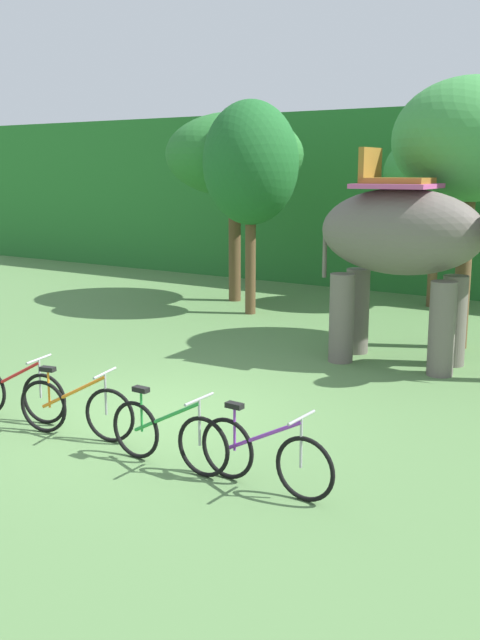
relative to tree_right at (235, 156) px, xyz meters
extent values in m
plane|color=#567F47|center=(4.20, -8.36, -3.75)|extent=(80.00, 80.00, 0.00)
cube|color=#28702D|center=(4.20, 6.48, -1.22)|extent=(36.00, 6.00, 5.06)
cylinder|color=brown|center=(0.00, 0.00, -2.34)|extent=(0.32, 0.32, 2.82)
ellipsoid|color=#28702D|center=(0.00, 0.00, 0.02)|extent=(3.52, 3.52, 2.12)
cylinder|color=brown|center=(1.32, -1.29, -2.61)|extent=(0.25, 0.25, 2.27)
ellipsoid|color=#1E6028|center=(1.32, -1.29, -0.19)|extent=(2.23, 2.23, 2.85)
cylinder|color=brown|center=(4.63, 2.04, -2.55)|extent=(0.24, 0.24, 2.40)
ellipsoid|color=#3D8E42|center=(4.63, 2.04, -0.42)|extent=(2.63, 2.63, 2.05)
cylinder|color=brown|center=(6.57, -1.95, -2.29)|extent=(0.30, 0.30, 2.92)
ellipsoid|color=#3D8E42|center=(6.57, -1.95, 0.20)|extent=(2.90, 2.90, 2.28)
ellipsoid|color=#665E56|center=(5.98, -3.74, -1.40)|extent=(2.98, 1.56, 1.50)
cylinder|color=#665E56|center=(6.86, -3.31, -2.95)|extent=(0.44, 0.44, 1.60)
cylinder|color=#665E56|center=(6.90, -4.08, -2.95)|extent=(0.44, 0.44, 1.60)
cylinder|color=#665E56|center=(5.06, -3.41, -2.95)|extent=(0.44, 0.44, 1.60)
cylinder|color=#665E56|center=(5.11, -4.18, -2.95)|extent=(0.44, 0.44, 1.60)
cube|color=#BF4C8C|center=(5.88, -3.75, -0.62)|extent=(1.37, 1.40, 0.08)
cube|color=olive|center=(5.88, -3.75, -0.53)|extent=(1.15, 0.96, 0.10)
cube|color=olive|center=(5.38, -3.78, -0.25)|extent=(0.15, 0.90, 0.56)
cylinder|color=#665E56|center=(4.56, -3.83, -1.85)|extent=(0.08, 0.08, 0.90)
torus|color=black|center=(3.20, -9.43, -3.39)|extent=(0.71, 0.19, 0.71)
cylinder|color=red|center=(2.69, -9.53, -3.14)|extent=(0.96, 0.23, 0.54)
cylinder|color=#9E9EA3|center=(3.15, -9.44, -3.11)|extent=(0.03, 0.03, 0.55)
cylinder|color=#9E9EA3|center=(3.15, -9.44, -2.84)|extent=(0.13, 0.52, 0.03)
torus|color=black|center=(3.46, -9.66, -3.39)|extent=(0.70, 0.20, 0.71)
torus|color=black|center=(4.43, -9.45, -3.39)|extent=(0.70, 0.20, 0.71)
cylinder|color=orange|center=(3.92, -9.56, -3.14)|extent=(0.96, 0.26, 0.54)
cylinder|color=orange|center=(3.55, -9.64, -3.13)|extent=(0.03, 0.03, 0.52)
cube|color=black|center=(3.55, -9.64, -2.87)|extent=(0.22, 0.14, 0.06)
cylinder|color=#9E9EA3|center=(4.38, -9.46, -3.11)|extent=(0.03, 0.03, 0.55)
cylinder|color=#9E9EA3|center=(4.38, -9.46, -2.84)|extent=(0.15, 0.51, 0.03)
torus|color=black|center=(5.06, -9.66, -3.39)|extent=(0.71, 0.05, 0.71)
torus|color=black|center=(6.06, -9.66, -3.39)|extent=(0.71, 0.05, 0.71)
cylinder|color=green|center=(5.53, -9.66, -3.14)|extent=(0.97, 0.05, 0.54)
cylinder|color=green|center=(5.16, -9.66, -3.13)|extent=(0.03, 0.03, 0.52)
cube|color=black|center=(5.16, -9.66, -2.87)|extent=(0.20, 0.10, 0.06)
cylinder|color=#9E9EA3|center=(6.01, -9.66, -3.11)|extent=(0.03, 0.03, 0.55)
cylinder|color=#9E9EA3|center=(6.01, -9.66, -2.84)|extent=(0.03, 0.52, 0.03)
torus|color=black|center=(6.31, -9.55, -3.39)|extent=(0.71, 0.07, 0.71)
torus|color=black|center=(7.31, -9.58, -3.39)|extent=(0.71, 0.07, 0.71)
cylinder|color=purple|center=(6.78, -9.57, -3.14)|extent=(0.97, 0.08, 0.54)
cylinder|color=purple|center=(6.41, -9.55, -3.13)|extent=(0.03, 0.03, 0.52)
cube|color=black|center=(6.41, -9.55, -2.87)|extent=(0.20, 0.11, 0.06)
cylinder|color=#9E9EA3|center=(7.26, -9.58, -3.11)|extent=(0.03, 0.03, 0.55)
cylinder|color=#9E9EA3|center=(7.26, -9.58, -2.84)|extent=(0.05, 0.52, 0.03)
camera|label=1|loc=(10.71, -15.95, -0.34)|focal=41.35mm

